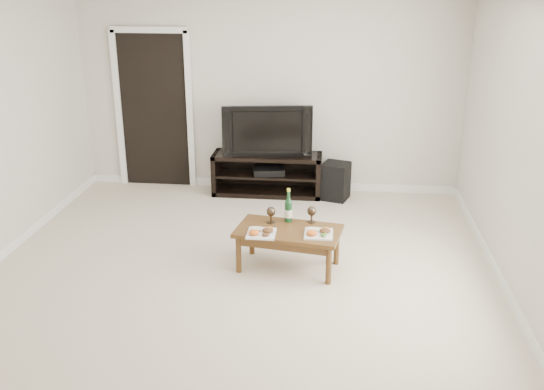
{
  "coord_description": "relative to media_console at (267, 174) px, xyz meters",
  "views": [
    {
      "loc": [
        0.89,
        -5.05,
        2.79
      ],
      "look_at": [
        0.27,
        0.56,
        0.7
      ],
      "focal_mm": 40.0,
      "sensor_mm": 36.0,
      "label": 1
    }
  ],
  "objects": [
    {
      "name": "media_console",
      "position": [
        0.0,
        0.0,
        0.0
      ],
      "size": [
        1.42,
        0.45,
        0.55
      ],
      "primitive_type": "cube",
      "color": "black",
      "rests_on": "ground"
    },
    {
      "name": "coffee_table",
      "position": [
        0.46,
        -2.12,
        -0.07
      ],
      "size": [
        1.09,
        0.71,
        0.42
      ],
      "primitive_type": "cube",
      "rotation": [
        0.0,
        0.0,
        -0.17
      ],
      "color": "brown",
      "rests_on": "ground"
    },
    {
      "name": "av_receiver",
      "position": [
        0.03,
        -0.01,
        0.05
      ],
      "size": [
        0.44,
        0.36,
        0.08
      ],
      "primitive_type": "cube",
      "rotation": [
        0.0,
        0.0,
        0.16
      ],
      "color": "black",
      "rests_on": "media_console"
    },
    {
      "name": "goblet_left",
      "position": [
        0.27,
        -1.98,
        0.23
      ],
      "size": [
        0.09,
        0.09,
        0.17
      ],
      "primitive_type": null,
      "color": "#3C2F21",
      "rests_on": "coffee_table"
    },
    {
      "name": "goblet_right",
      "position": [
        0.67,
        -1.92,
        0.23
      ],
      "size": [
        0.09,
        0.09,
        0.17
      ],
      "primitive_type": null,
      "color": "#3C2F21",
      "rests_on": "coffee_table"
    },
    {
      "name": "doorway",
      "position": [
        -1.55,
        0.24,
        0.75
      ],
      "size": [
        0.9,
        0.02,
        2.05
      ],
      "primitive_type": "cube",
      "color": "black",
      "rests_on": "ground"
    },
    {
      "name": "subwoofer",
      "position": [
        0.9,
        -0.09,
        -0.03
      ],
      "size": [
        0.4,
        0.4,
        0.48
      ],
      "primitive_type": "cube",
      "rotation": [
        0.0,
        0.0,
        -0.3
      ],
      "color": "black",
      "rests_on": "ground"
    },
    {
      "name": "plate_left",
      "position": [
        0.21,
        -2.27,
        0.18
      ],
      "size": [
        0.27,
        0.27,
        0.07
      ],
      "primitive_type": "cube",
      "color": "white",
      "rests_on": "coffee_table"
    },
    {
      "name": "plate_right",
      "position": [
        0.76,
        -2.23,
        0.18
      ],
      "size": [
        0.27,
        0.27,
        0.07
      ],
      "primitive_type": "cube",
      "color": "white",
      "rests_on": "coffee_table"
    },
    {
      "name": "floor",
      "position": [
        0.0,
        -2.5,
        -0.28
      ],
      "size": [
        5.5,
        5.5,
        0.0
      ],
      "primitive_type": "plane",
      "color": "beige",
      "rests_on": "ground"
    },
    {
      "name": "television",
      "position": [
        0.0,
        0.0,
        0.61
      ],
      "size": [
        1.16,
        0.32,
        0.66
      ],
      "primitive_type": "imported",
      "rotation": [
        0.0,
        0.0,
        0.15
      ],
      "color": "black",
      "rests_on": "media_console"
    },
    {
      "name": "wine_bottle",
      "position": [
        0.44,
        -1.92,
        0.32
      ],
      "size": [
        0.07,
        0.07,
        0.35
      ],
      "primitive_type": "cylinder",
      "color": "#0F3A19",
      "rests_on": "coffee_table"
    },
    {
      "name": "back_wall",
      "position": [
        0.0,
        0.27,
        1.02
      ],
      "size": [
        5.0,
        0.04,
        2.6
      ],
      "primitive_type": "cube",
      "color": "beige",
      "rests_on": "ground"
    }
  ]
}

